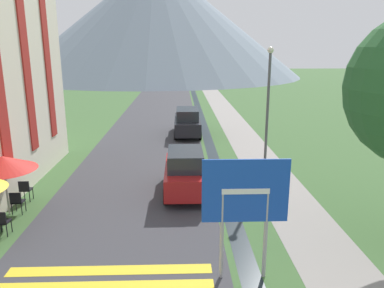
% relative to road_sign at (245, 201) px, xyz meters
% --- Properties ---
extents(ground_plane, '(160.00, 160.00, 0.00)m').
position_rel_road_sign_xyz_m(ground_plane, '(-0.99, 15.40, -2.14)').
color(ground_plane, '#3D6033').
extents(road, '(6.40, 60.00, 0.01)m').
position_rel_road_sign_xyz_m(road, '(-3.49, 25.40, -2.13)').
color(road, '#38383D').
rests_on(road, ground_plane).
extents(footpath, '(2.20, 60.00, 0.01)m').
position_rel_road_sign_xyz_m(footpath, '(2.61, 25.40, -2.13)').
color(footpath, gray).
rests_on(footpath, ground_plane).
extents(drainage_channel, '(0.60, 60.00, 0.00)m').
position_rel_road_sign_xyz_m(drainage_channel, '(0.21, 25.40, -2.13)').
color(drainage_channel, black).
rests_on(drainage_channel, ground_plane).
extents(mountain_distant, '(57.48, 57.48, 22.42)m').
position_rel_road_sign_xyz_m(mountain_distant, '(-6.18, 70.61, 9.07)').
color(mountain_distant, gray).
rests_on(mountain_distant, ground_plane).
extents(road_sign, '(2.15, 0.11, 3.20)m').
position_rel_road_sign_xyz_m(road_sign, '(0.00, 0.00, 0.00)').
color(road_sign, '#9E9EA3').
rests_on(road_sign, ground_plane).
extents(parked_car_near, '(1.72, 3.85, 1.82)m').
position_rel_road_sign_xyz_m(parked_car_near, '(-1.39, 5.89, -1.23)').
color(parked_car_near, '#A31919').
rests_on(parked_car_near, ground_plane).
extents(parked_car_far, '(1.78, 4.51, 1.82)m').
position_rel_road_sign_xyz_m(parked_car_far, '(-1.09, 16.23, -1.23)').
color(parked_car_far, black).
rests_on(parked_car_far, ground_plane).
extents(cafe_chair_middle, '(0.40, 0.40, 0.85)m').
position_rel_road_sign_xyz_m(cafe_chair_middle, '(-7.40, 4.02, -1.62)').
color(cafe_chair_middle, black).
rests_on(cafe_chair_middle, ground_plane).
extents(cafe_chair_near_left, '(0.40, 0.40, 0.85)m').
position_rel_road_sign_xyz_m(cafe_chair_near_left, '(-7.21, 2.42, -1.62)').
color(cafe_chair_near_left, black).
rests_on(cafe_chair_near_left, ground_plane).
extents(cafe_chair_far_left, '(0.40, 0.40, 0.85)m').
position_rel_road_sign_xyz_m(cafe_chair_far_left, '(-7.56, 5.18, -1.62)').
color(cafe_chair_far_left, black).
rests_on(cafe_chair_far_left, ground_plane).
extents(cafe_umbrella_middle_red, '(2.26, 2.26, 2.16)m').
position_rel_road_sign_xyz_m(cafe_umbrella_middle_red, '(-7.72, 4.04, -0.22)').
color(cafe_umbrella_middle_red, '#B7B2A8').
rests_on(cafe_umbrella_middle_red, ground_plane).
extents(streetlamp, '(0.28, 0.28, 5.81)m').
position_rel_road_sign_xyz_m(streetlamp, '(2.33, 7.92, 1.26)').
color(streetlamp, '#515156').
rests_on(streetlamp, ground_plane).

